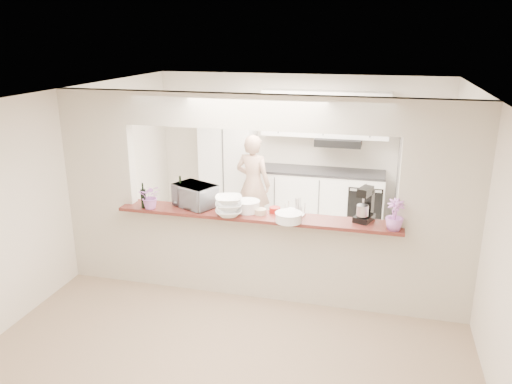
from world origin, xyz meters
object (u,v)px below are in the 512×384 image
(refrigerator, at_px, (421,183))
(stand_mixer, at_px, (365,206))
(person, at_px, (253,185))
(toaster_oven, at_px, (195,195))

(refrigerator, distance_m, stand_mixer, 2.74)
(stand_mixer, xyz_separation_m, person, (-1.83, 1.96, -0.46))
(refrigerator, relative_size, person, 1.05)
(refrigerator, distance_m, person, 2.70)
(toaster_oven, xyz_separation_m, stand_mixer, (2.06, 0.01, 0.04))
(stand_mixer, distance_m, person, 2.72)
(person, bearing_deg, toaster_oven, 94.72)
(refrigerator, relative_size, stand_mixer, 4.23)
(stand_mixer, bearing_deg, person, 133.00)
(refrigerator, xyz_separation_m, person, (-2.63, -0.62, -0.04))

